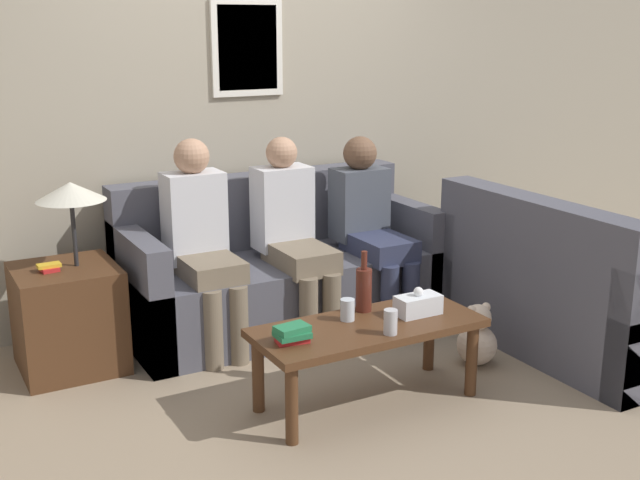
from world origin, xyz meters
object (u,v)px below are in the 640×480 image
Objects in this scene: coffee_table at (368,336)px; person_left at (202,238)px; couch_side at (568,294)px; drinking_glass at (347,310)px; couch_main at (279,274)px; teddy_bear at (477,338)px; wine_bottle at (364,288)px; person_right at (370,222)px; person_middle at (292,230)px.

coffee_table is 1.21m from person_left.
couch_side is 13.76× the size of drinking_glass.
teddy_bear is at bearing -58.69° from couch_main.
teddy_bear is (0.71, -0.06, -0.39)m from wine_bottle.
person_right is at bearing 55.87° from wine_bottle.
wine_bottle is at bearing -91.62° from couch_main.
couch_side is 4.72× the size of wine_bottle.
person_middle is (0.18, 0.96, 0.17)m from drinking_glass.
couch_side reaches higher than teddy_bear.
drinking_glass is at bearing -179.13° from teddy_bear.
teddy_bear is (-0.62, 0.05, -0.17)m from couch_side.
person_left is at bearing 111.10° from drinking_glass.
person_middle is at bearing 52.16° from couch_side.
person_middle is (0.01, -0.18, 0.32)m from couch_main.
person_middle is at bearing -3.17° from person_left.
couch_main is 0.67m from person_right.
couch_main is at bearing 81.42° from drinking_glass.
person_left reaches higher than wine_bottle.
coffee_table is at bearing -96.52° from person_middle.
couch_main reaches higher than wine_bottle.
drinking_glass is 0.09× the size of person_middle.
drinking_glass is 0.09× the size of person_left.
person_right reaches higher than couch_main.
couch_main is 0.67m from person_left.
couch_side reaches higher than coffee_table.
person_middle is 3.37× the size of teddy_bear.
drinking_glass is 1.08m from person_left.
wine_bottle is 0.26× the size of person_left.
couch_side is 0.64m from teddy_bear.
couch_side is 1.41m from coffee_table.
person_middle reaches higher than teddy_bear.
person_middle reaches higher than drinking_glass.
person_right is (-0.75, 0.97, 0.31)m from couch_side.
wine_bottle is at bearing 28.15° from drinking_glass.
wine_bottle is (-1.33, 0.12, 0.22)m from couch_side.
person_left is (-0.38, 0.99, 0.19)m from drinking_glass.
wine_bottle reaches higher than coffee_table.
coffee_table is 3.24× the size of teddy_bear.
person_left is at bearing 119.77° from wine_bottle.
couch_side is 1.31× the size of coffee_table.
person_left is 1.66m from teddy_bear.
teddy_bear is (0.79, 0.11, -0.21)m from coffee_table.
person_middle is at bearing 83.48° from coffee_table.
coffee_table is at bearing -172.36° from teddy_bear.
couch_side is at bearing -37.84° from person_middle.
couch_main is 1.70× the size of coffee_table.
couch_side is 1.23× the size of person_left.
couch_side is 1.66m from person_middle.
person_right is (0.66, 1.02, 0.28)m from coffee_table.
wine_bottle is 2.92× the size of drinking_glass.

